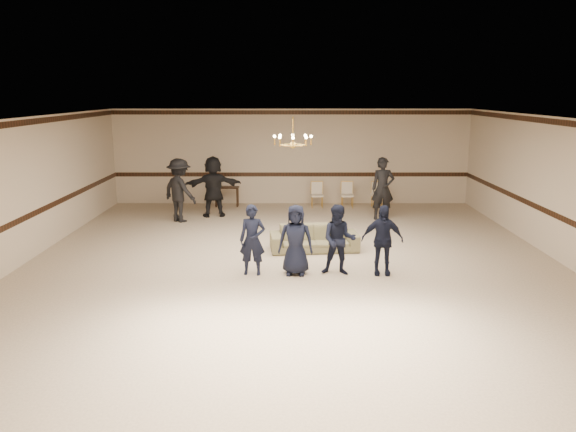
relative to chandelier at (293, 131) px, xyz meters
name	(u,v)px	position (x,y,z in m)	size (l,w,h in m)	color
room	(293,193)	(0.00, -1.00, -1.28)	(12.01, 14.01, 3.21)	beige
chair_rail	(291,174)	(0.00, 5.99, -1.88)	(12.00, 0.02, 0.14)	#321A0F
crown_molding	(291,112)	(0.00, 5.99, 0.21)	(12.00, 0.02, 0.14)	#321A0F
chandelier	(293,131)	(0.00, 0.00, 0.00)	(0.94, 0.94, 0.89)	gold
boy_a	(252,240)	(-0.85, -1.70, -2.13)	(0.54, 0.36, 1.48)	black
boy_b	(296,240)	(0.05, -1.70, -2.13)	(0.73, 0.47, 1.48)	black
boy_c	(339,240)	(0.95, -1.70, -2.13)	(0.72, 0.56, 1.48)	black
boy_d	(382,240)	(1.85, -1.70, -2.13)	(0.87, 0.36, 1.48)	black
settee	(314,238)	(0.52, 0.10, -2.57)	(2.10, 0.82, 0.61)	olive
adult_left	(180,190)	(-3.29, 3.22, -1.94)	(1.21, 0.69, 1.87)	black
adult_mid	(213,186)	(-2.39, 3.92, -1.94)	(1.73, 0.55, 1.87)	black
adult_right	(383,189)	(2.71, 3.52, -1.94)	(0.68, 0.45, 1.87)	black
banquet_chair_left	(317,195)	(0.85, 5.28, -2.46)	(0.40, 0.40, 0.84)	silver
banquet_chair_mid	(347,195)	(1.85, 5.28, -2.46)	(0.40, 0.40, 0.84)	silver
banquet_chair_right	(378,195)	(2.85, 5.28, -2.46)	(0.40, 0.40, 0.84)	silver
console_table	(227,196)	(-2.15, 5.48, -2.54)	(0.79, 0.33, 0.67)	black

